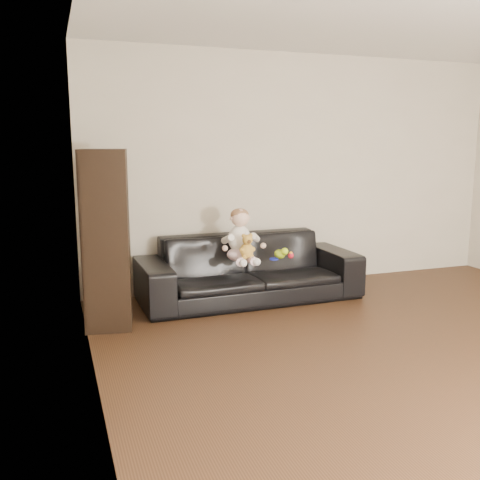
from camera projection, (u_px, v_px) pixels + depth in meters
name	position (u px, v px, depth m)	size (l,w,h in m)	color
floor	(467.00, 373.00, 3.81)	(5.50, 5.50, 0.00)	#3E2515
wall_back	(301.00, 171.00, 6.13)	(5.00, 5.00, 0.00)	beige
wall_left	(97.00, 205.00, 2.76)	(5.50, 5.50, 0.00)	beige
sofa	(249.00, 268.00, 5.57)	(2.27, 0.89, 0.66)	black
cabinet	(107.00, 239.00, 4.70)	(0.39, 0.54, 1.56)	black
shelf_item	(107.00, 199.00, 4.65)	(0.18, 0.25, 0.28)	silver
baby	(241.00, 239.00, 5.34)	(0.40, 0.48, 0.54)	silver
teddy_bear	(247.00, 247.00, 5.20)	(0.13, 0.14, 0.24)	gold
toy_green	(280.00, 254.00, 5.53)	(0.11, 0.14, 0.10)	#A9CE18
toy_rattle	(291.00, 256.00, 5.53)	(0.06, 0.06, 0.06)	red
toy_blue_disc	(274.00, 259.00, 5.48)	(0.09, 0.09, 0.01)	#1B29DC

